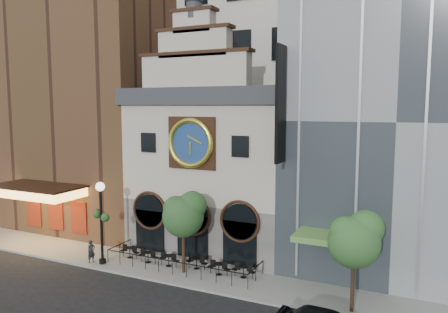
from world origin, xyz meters
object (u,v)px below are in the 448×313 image
at_px(bistro_3, 197,262).
at_px(bistro_0, 130,251).
at_px(bistro_4, 219,268).
at_px(bistro_5, 243,271).
at_px(pedestrian, 91,251).
at_px(tree_right, 355,238).
at_px(tree_left, 184,213).
at_px(bistro_1, 148,256).
at_px(lamppost, 101,214).
at_px(bistro_2, 169,260).

bearing_deg(bistro_3, bistro_0, -178.39).
height_order(bistro_4, bistro_5, same).
xyz_separation_m(bistro_0, pedestrian, (-1.81, -1.96, 0.33)).
xyz_separation_m(pedestrian, tree_right, (17.75, 0.31, 3.23)).
bearing_deg(bistro_0, bistro_5, 0.63).
height_order(bistro_0, bistro_3, same).
height_order(pedestrian, tree_left, tree_left).
height_order(bistro_5, tree_left, tree_left).
relative_size(bistro_1, bistro_4, 1.00).
bearing_deg(bistro_1, tree_right, -5.60).
bearing_deg(pedestrian, tree_right, -71.74).
xyz_separation_m(bistro_1, lamppost, (-2.75, -1.52, 3.09)).
height_order(bistro_0, tree_left, tree_left).
relative_size(pedestrian, tree_left, 0.29).
bearing_deg(tree_right, bistro_5, 166.13).
bearing_deg(bistro_4, pedestrian, -168.75).
distance_m(bistro_5, tree_right, 8.10).
bearing_deg(tree_left, bistro_4, 13.72).
bearing_deg(bistro_3, pedestrian, -163.73).
xyz_separation_m(bistro_2, tree_right, (12.49, -1.41, 3.56)).
height_order(bistro_3, tree_right, tree_right).
relative_size(bistro_1, bistro_3, 1.00).
bearing_deg(tree_left, bistro_2, 163.06).
bearing_deg(lamppost, bistro_5, 34.76).
bearing_deg(bistro_4, tree_right, -9.72).
xyz_separation_m(bistro_1, pedestrian, (-3.58, -1.70, 0.33)).
bearing_deg(pedestrian, bistro_0, -25.48).
bearing_deg(tree_left, pedestrian, -169.57).
xyz_separation_m(bistro_1, bistro_5, (7.10, 0.36, 0.00)).
bearing_deg(pedestrian, bistro_2, -54.62).
bearing_deg(tree_right, bistro_4, 170.28).
bearing_deg(pedestrian, bistro_1, -47.34).
xyz_separation_m(bistro_1, bistro_2, (1.68, 0.02, 0.00)).
height_order(bistro_0, pedestrian, pedestrian).
bearing_deg(bistro_5, bistro_1, -177.13).
xyz_separation_m(bistro_0, bistro_1, (1.77, -0.26, 0.00)).
relative_size(bistro_5, pedestrian, 0.99).
relative_size(bistro_4, lamppost, 0.27).
relative_size(bistro_4, bistro_5, 1.00).
distance_m(bistro_4, tree_left, 4.21).
bearing_deg(tree_right, bistro_1, 174.40).
xyz_separation_m(bistro_1, tree_right, (14.17, -1.39, 3.56)).
xyz_separation_m(tree_left, tree_right, (10.94, -0.94, 0.04)).
distance_m(bistro_2, bistro_5, 5.43).
relative_size(bistro_2, bistro_4, 1.00).
bearing_deg(lamppost, tree_left, 34.14).
bearing_deg(bistro_2, bistro_0, 176.07).
height_order(bistro_1, tree_right, tree_right).
height_order(bistro_2, pedestrian, pedestrian).
xyz_separation_m(bistro_3, bistro_4, (1.82, -0.31, 0.00)).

